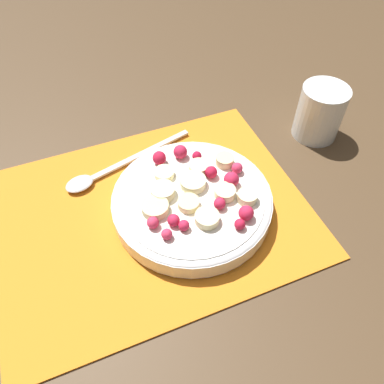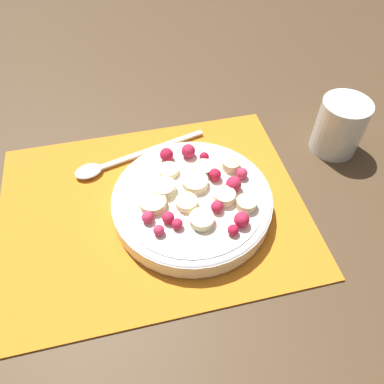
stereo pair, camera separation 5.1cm
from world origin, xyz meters
TOP-DOWN VIEW (x-y plane):
  - ground_plane at (0.00, 0.00)m, footprint 3.00×3.00m
  - placemat at (0.00, 0.00)m, footprint 0.43×0.34m
  - fruit_bowl at (-0.06, 0.02)m, footprint 0.22×0.22m
  - spoon at (0.05, -0.10)m, footprint 0.22×0.08m
  - drinking_glass at (-0.31, -0.06)m, footprint 0.08×0.08m

SIDE VIEW (x-z plane):
  - ground_plane at x=0.00m, z-range 0.00..0.00m
  - placemat at x=0.00m, z-range 0.00..0.01m
  - spoon at x=0.05m, z-range 0.01..0.01m
  - fruit_bowl at x=-0.06m, z-range 0.00..0.05m
  - drinking_glass at x=-0.31m, z-range 0.00..0.09m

